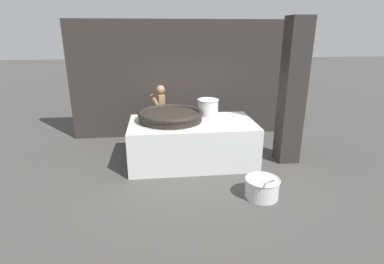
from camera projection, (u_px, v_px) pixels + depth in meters
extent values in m
plane|color=#474442|center=(192.00, 161.00, 7.41)|extent=(60.00, 60.00, 0.00)
cube|color=#2D2826|center=(184.00, 80.00, 8.88)|extent=(6.56, 0.24, 3.38)
cube|color=#2D2826|center=(292.00, 93.00, 6.97)|extent=(0.50, 0.50, 3.38)
cube|color=silver|center=(192.00, 142.00, 7.24)|extent=(2.96, 1.66, 1.01)
cylinder|color=black|center=(171.00, 117.00, 7.16)|extent=(1.50, 1.50, 0.18)
torus|color=black|center=(171.00, 113.00, 7.14)|extent=(1.56, 1.56, 0.12)
cylinder|color=#B7B7BC|center=(208.00, 108.00, 7.58)|extent=(0.51, 0.51, 0.40)
torus|color=#B7B7BC|center=(208.00, 100.00, 7.52)|extent=(0.55, 0.55, 0.04)
cylinder|color=#8C6647|center=(162.00, 131.00, 8.31)|extent=(0.13, 0.13, 0.83)
cylinder|color=#8C6647|center=(161.00, 129.00, 8.48)|extent=(0.13, 0.13, 0.83)
cube|color=#334C72|center=(162.00, 125.00, 8.34)|extent=(0.23, 0.27, 0.54)
cube|color=#8C6647|center=(161.00, 105.00, 8.16)|extent=(0.22, 0.52, 0.61)
cylinder|color=#8C6647|center=(158.00, 108.00, 7.91)|extent=(0.34, 0.14, 0.56)
cylinder|color=#8C6647|center=(156.00, 104.00, 8.37)|extent=(0.34, 0.14, 0.56)
sphere|color=#8C6647|center=(161.00, 90.00, 8.03)|extent=(0.23, 0.23, 0.23)
cylinder|color=silver|center=(262.00, 188.00, 5.74)|extent=(0.64, 0.64, 0.37)
torus|color=silver|center=(263.00, 180.00, 5.69)|extent=(0.67, 0.67, 0.03)
cylinder|color=orange|center=(262.00, 184.00, 5.72)|extent=(0.56, 0.56, 0.09)
cylinder|color=orange|center=(260.00, 177.00, 5.89)|extent=(0.04, 0.05, 0.03)
cylinder|color=orange|center=(262.00, 181.00, 5.70)|extent=(0.03, 0.05, 0.03)
cylinder|color=orange|center=(259.00, 177.00, 5.86)|extent=(0.05, 0.06, 0.03)
cylinder|color=orange|center=(264.00, 186.00, 5.55)|extent=(0.04, 0.05, 0.03)
cylinder|color=orange|center=(263.00, 181.00, 5.69)|extent=(0.06, 0.06, 0.04)
cylinder|color=orange|center=(251.00, 179.00, 5.78)|extent=(0.06, 0.06, 0.04)
cylinder|color=orange|center=(261.00, 183.00, 5.63)|extent=(0.04, 0.06, 0.03)
cylinder|color=orange|center=(262.00, 181.00, 5.69)|extent=(0.05, 0.05, 0.04)
cylinder|color=orange|center=(263.00, 183.00, 5.66)|extent=(0.05, 0.06, 0.02)
cylinder|color=orange|center=(253.00, 183.00, 5.64)|extent=(0.03, 0.06, 0.03)
cylinder|color=orange|center=(264.00, 182.00, 5.67)|extent=(0.06, 0.05, 0.03)
cylinder|color=orange|center=(260.00, 181.00, 5.70)|extent=(0.05, 0.06, 0.04)
sphere|color=silver|center=(265.00, 184.00, 5.59)|extent=(0.11, 0.11, 0.11)
cylinder|color=silver|center=(270.00, 182.00, 5.35)|extent=(0.04, 0.43, 0.31)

